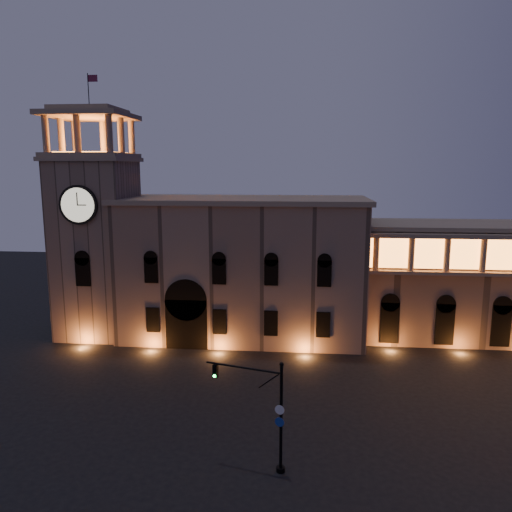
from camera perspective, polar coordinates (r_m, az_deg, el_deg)
name	(u,v)px	position (r m, az deg, el deg)	size (l,w,h in m)	color
ground	(236,418)	(45.17, -2.34, -18.06)	(160.00, 160.00, 0.00)	black
government_building	(242,268)	(63.08, -1.61, -1.35)	(30.80, 12.80, 17.60)	#876B58
clock_tower	(97,238)	(66.34, -17.74, 2.01)	(9.80, 9.80, 32.40)	#876B58
traffic_light	(267,413)	(36.74, 1.31, -17.46)	(5.82, 1.90, 8.24)	black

